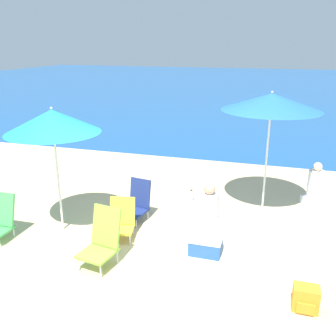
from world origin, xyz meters
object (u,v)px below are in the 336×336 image
object	(u,v)px
beach_umbrella_blue	(271,102)
beach_chair_yellow	(122,219)
beach_umbrella_teal	(52,121)
person_seated_near	(209,209)
person_seated_far	(315,188)
backpack_orange	(306,299)
beach_chair_navy	(137,202)
cooler_box	(206,245)
water_bottle	(191,197)
beach_chair_lime	(102,239)

from	to	relation	value
beach_umbrella_blue	beach_chair_yellow	bearing A→B (deg)	-141.42
beach_umbrella_teal	beach_chair_yellow	size ratio (longest dim) A/B	3.26
person_seated_near	person_seated_far	size ratio (longest dim) A/B	0.90
beach_chair_yellow	backpack_orange	size ratio (longest dim) A/B	2.12
person_seated_far	beach_chair_navy	bearing A→B (deg)	164.05
beach_chair_yellow	cooler_box	distance (m)	1.47
beach_chair_navy	person_seated_near	xyz separation A→B (m)	(1.31, 0.12, -0.02)
person_seated_far	backpack_orange	bearing A→B (deg)	-138.28
cooler_box	backpack_orange	bearing A→B (deg)	-32.90
beach_chair_yellow	beach_chair_navy	bearing A→B (deg)	77.28
person_seated_far	water_bottle	xyz separation A→B (m)	(-2.40, -0.54, -0.27)
beach_chair_navy	person_seated_far	size ratio (longest dim) A/B	0.83
beach_umbrella_blue	water_bottle	world-z (taller)	beach_umbrella_blue
beach_chair_navy	beach_chair_lime	bearing A→B (deg)	-78.17
beach_chair_navy	person_seated_near	size ratio (longest dim) A/B	0.93
beach_umbrella_teal	beach_chair_lime	xyz separation A→B (m)	(1.15, -0.75, -1.52)
beach_chair_lime	beach_chair_navy	bearing A→B (deg)	101.40
water_bottle	beach_umbrella_blue	bearing A→B (deg)	-1.13
beach_umbrella_blue	backpack_orange	bearing A→B (deg)	-76.50
person_seated_near	beach_chair_lime	bearing A→B (deg)	179.04
person_seated_near	water_bottle	size ratio (longest dim) A/B	3.30
backpack_orange	beach_chair_navy	bearing A→B (deg)	148.82
beach_chair_yellow	backpack_orange	world-z (taller)	beach_chair_yellow
beach_chair_yellow	backpack_orange	distance (m)	3.06
beach_umbrella_blue	beach_chair_lime	distance (m)	3.76
beach_umbrella_teal	beach_chair_lime	world-z (taller)	beach_umbrella_teal
water_bottle	cooler_box	world-z (taller)	cooler_box
beach_chair_navy	water_bottle	world-z (taller)	beach_chair_navy
person_seated_far	backpack_orange	size ratio (longest dim) A/B	2.86
person_seated_near	cooler_box	distance (m)	0.96
beach_umbrella_teal	backpack_orange	world-z (taller)	beach_umbrella_teal
beach_chair_navy	beach_umbrella_blue	bearing A→B (deg)	35.89
beach_chair_navy	cooler_box	xyz separation A→B (m)	(1.45, -0.82, -0.19)
beach_chair_lime	beach_umbrella_teal	bearing A→B (deg)	156.61
water_bottle	cooler_box	xyz separation A→B (m)	(0.68, -1.91, 0.05)
beach_umbrella_blue	cooler_box	xyz separation A→B (m)	(-0.75, -1.88, -1.96)
beach_umbrella_blue	person_seated_near	size ratio (longest dim) A/B	2.87
person_seated_near	person_seated_far	xyz separation A→B (m)	(1.85, 1.51, 0.05)
cooler_box	water_bottle	bearing A→B (deg)	109.69
beach_chair_yellow	person_seated_near	world-z (taller)	person_seated_near
beach_umbrella_blue	cooler_box	world-z (taller)	beach_umbrella_blue
beach_umbrella_teal	beach_chair_lime	size ratio (longest dim) A/B	2.54
beach_umbrella_blue	beach_chair_lime	bearing A→B (deg)	-129.86
beach_chair_yellow	water_bottle	size ratio (longest dim) A/B	2.71
beach_umbrella_blue	backpack_orange	size ratio (longest dim) A/B	7.39
beach_umbrella_teal	person_seated_far	xyz separation A→B (m)	(4.27, 2.40, -1.55)
person_seated_far	person_seated_near	bearing A→B (deg)	175.94
cooler_box	beach_umbrella_blue	bearing A→B (deg)	68.31
person_seated_near	water_bottle	distance (m)	1.13
person_seated_far	cooler_box	size ratio (longest dim) A/B	1.79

